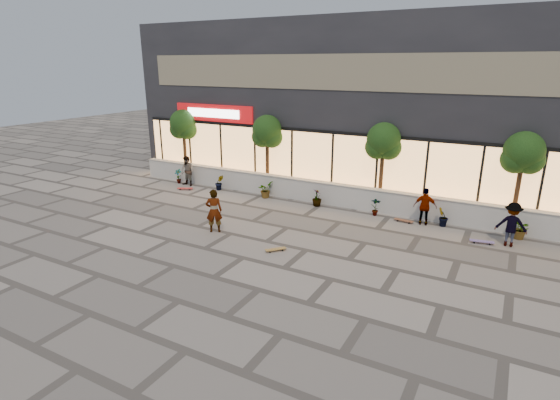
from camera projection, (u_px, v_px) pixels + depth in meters
The scene contains 22 objects.
ground at pixel (243, 258), 15.01m from camera, with size 80.00×80.00×0.00m, color gray.
planter_wall at pixel (324, 193), 20.71m from camera, with size 22.00×0.42×1.04m.
retail_building at pixel (365, 104), 24.18m from camera, with size 24.00×9.17×8.50m.
shrub_a at pixel (178, 176), 24.18m from camera, with size 0.43×0.29×0.81m, color #173510.
shrub_b at pixel (219, 183), 22.90m from camera, with size 0.45×0.36×0.81m, color #173510.
shrub_c at pixel (265, 190), 21.61m from camera, with size 0.73×0.63×0.81m, color #173510.
shrub_d at pixel (317, 198), 20.33m from camera, with size 0.45×0.45×0.81m, color #173510.
shrub_e at pixel (376, 207), 19.05m from camera, with size 0.43×0.29×0.81m, color #173510.
shrub_f at pixel (443, 217), 17.77m from camera, with size 0.45×0.36×0.81m, color #173510.
shrub_g at pixel (520, 229), 16.48m from camera, with size 0.73×0.63×0.81m, color #173510.
tree_west at pixel (183, 126), 24.68m from camera, with size 1.60×1.50×3.92m.
tree_midwest at pixel (267, 133), 22.16m from camera, with size 1.60×1.50×3.92m.
tree_mideast at pixel (383, 143), 19.41m from camera, with size 1.60×1.50×3.92m.
tree_east at pixel (523, 155), 16.89m from camera, with size 1.60×1.50×3.92m.
skater_center at pixel (214, 211), 17.07m from camera, with size 0.64×0.42×1.75m, color white.
skater_left at pixel (187, 171), 23.57m from camera, with size 0.79×0.62×1.63m, color #93865F.
skater_right_near at pixel (425, 207), 17.85m from camera, with size 0.92×0.38×1.57m, color white.
skater_right_far at pixel (512, 224), 15.76m from camera, with size 1.07×0.61×1.65m, color #95391B.
skateboard_center at pixel (276, 249), 15.51m from camera, with size 0.65×0.70×0.09m.
skateboard_left at pixel (185, 188), 23.00m from camera, with size 0.84×0.55×0.10m.
skateboard_right_near at pixel (404, 220), 18.34m from camera, with size 0.82×0.28×0.10m.
skateboard_right_far at pixel (482, 241), 16.17m from camera, with size 0.87×0.37×0.10m.
Camera 1 is at (7.71, -11.42, 6.41)m, focal length 28.00 mm.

